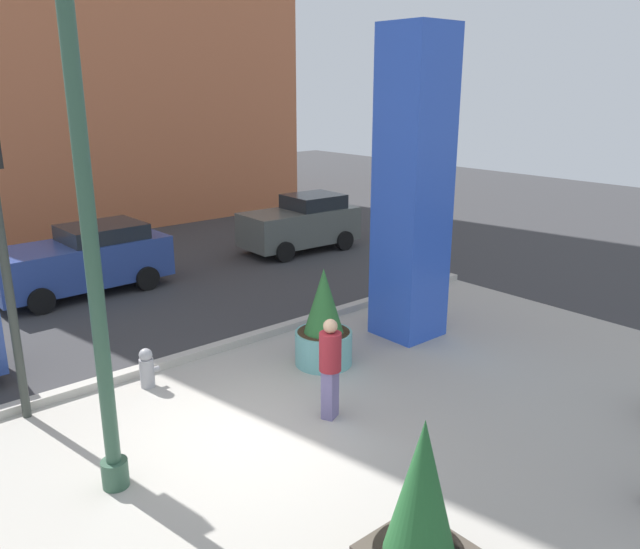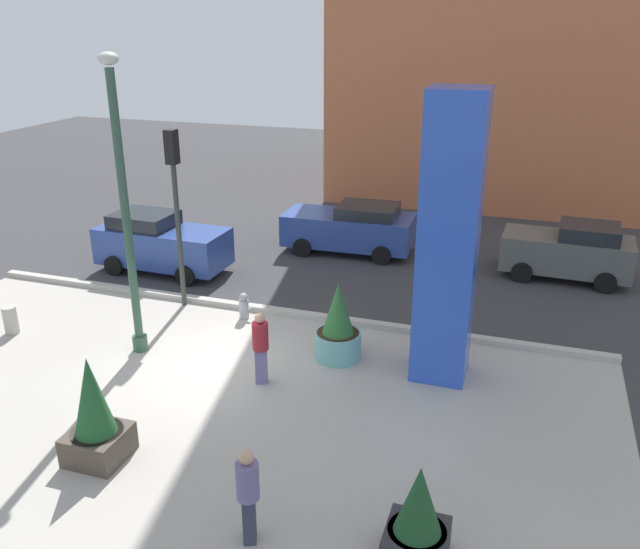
# 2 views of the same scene
# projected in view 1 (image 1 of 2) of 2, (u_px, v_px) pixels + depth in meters

# --- Properties ---
(ground_plane) EXTENTS (60.00, 60.00, 0.00)m
(ground_plane) POSITION_uv_depth(u_px,v_px,m) (142.00, 354.00, 12.91)
(ground_plane) COLOR #38383A
(plaza_pavement) EXTENTS (18.00, 10.00, 0.02)m
(plaza_pavement) POSITION_uv_depth(u_px,v_px,m) (340.00, 491.00, 8.54)
(plaza_pavement) COLOR #ADA89E
(plaza_pavement) RESTS_ON ground_plane
(curb_strip) EXTENTS (18.00, 0.24, 0.16)m
(curb_strip) POSITION_uv_depth(u_px,v_px,m) (162.00, 364.00, 12.25)
(curb_strip) COLOR #B7B2A8
(curb_strip) RESTS_ON ground_plane
(lamp_post) EXTENTS (0.44, 0.44, 7.03)m
(lamp_post) POSITION_uv_depth(u_px,v_px,m) (90.00, 242.00, 7.66)
(lamp_post) COLOR #335642
(lamp_post) RESTS_ON ground_plane
(art_pillar_blue) EXTENTS (1.22, 1.22, 6.42)m
(art_pillar_blue) POSITION_uv_depth(u_px,v_px,m) (413.00, 188.00, 13.07)
(art_pillar_blue) COLOR blue
(art_pillar_blue) RESTS_ON ground_plane
(potted_plant_near_left) EXTENTS (1.03, 1.03, 2.11)m
(potted_plant_near_left) POSITION_uv_depth(u_px,v_px,m) (420.00, 524.00, 6.54)
(potted_plant_near_left) COLOR #4C4238
(potted_plant_near_left) RESTS_ON ground_plane
(potted_plant_curbside) EXTENTS (1.11, 1.11, 1.95)m
(potted_plant_curbside) POSITION_uv_depth(u_px,v_px,m) (324.00, 326.00, 12.22)
(potted_plant_curbside) COLOR #6BB2B2
(potted_plant_curbside) RESTS_ON ground_plane
(fire_hydrant) EXTENTS (0.36, 0.26, 0.75)m
(fire_hydrant) POSITION_uv_depth(u_px,v_px,m) (147.00, 368.00, 11.39)
(fire_hydrant) COLOR #99999E
(fire_hydrant) RESTS_ON ground_plane
(car_curb_west) EXTENTS (4.51, 2.18, 1.74)m
(car_curb_west) POSITION_uv_depth(u_px,v_px,m) (83.00, 260.00, 16.54)
(car_curb_west) COLOR #2D4793
(car_curb_west) RESTS_ON ground_plane
(car_curb_east) EXTENTS (3.95, 2.08, 1.80)m
(car_curb_east) POSITION_uv_depth(u_px,v_px,m) (301.00, 223.00, 20.80)
(car_curb_east) COLOR #565B56
(car_curb_east) RESTS_ON ground_plane
(pedestrian_on_sidewalk) EXTENTS (0.47, 0.47, 1.72)m
(pedestrian_on_sidewalk) POSITION_uv_depth(u_px,v_px,m) (330.00, 364.00, 10.17)
(pedestrian_on_sidewalk) COLOR slate
(pedestrian_on_sidewalk) RESTS_ON ground_plane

